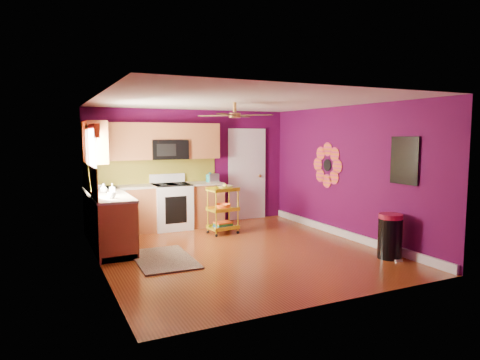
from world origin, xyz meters
TOP-DOWN VIEW (x-y plane):
  - ground at (0.00, 0.00)m, footprint 5.00×5.00m
  - room_envelope at (0.03, 0.00)m, footprint 4.54×5.04m
  - lower_cabinets at (-1.35, 1.82)m, footprint 2.81×2.31m
  - electric_range at (-0.55, 2.17)m, footprint 0.76×0.66m
  - upper_cabinetry at (-1.24, 2.17)m, footprint 2.80×2.30m
  - left_window at (-2.22, 1.05)m, footprint 0.08×1.35m
  - panel_door at (1.35, 2.47)m, footprint 0.95×0.11m
  - right_wall_art at (2.23, -0.34)m, footprint 0.04×2.74m
  - ceiling_fan at (0.00, 0.20)m, footprint 1.01×1.01m
  - shag_rug at (-1.30, 0.04)m, footprint 0.90×1.43m
  - rolling_cart at (0.25, 1.29)m, footprint 0.60×0.47m
  - trash_can at (1.96, -1.41)m, footprint 0.38×0.41m
  - teal_kettle at (0.34, 2.23)m, footprint 0.18×0.18m
  - toaster at (0.40, 2.19)m, footprint 0.22×0.15m
  - soap_bottle_a at (-1.89, 1.11)m, footprint 0.08×0.09m
  - soap_bottle_b at (-2.00, 1.39)m, footprint 0.13×0.13m
  - counter_dish at (-2.00, 2.05)m, footprint 0.25×0.25m
  - counter_cup at (-1.98, 0.62)m, footprint 0.13×0.13m

SIDE VIEW (x-z plane):
  - ground at x=0.00m, z-range 0.00..0.00m
  - shag_rug at x=-1.30m, z-range 0.00..0.02m
  - trash_can at x=1.96m, z-range 0.00..0.71m
  - lower_cabinets at x=-1.35m, z-range -0.04..0.90m
  - electric_range at x=-0.55m, z-range -0.08..1.05m
  - rolling_cart at x=0.25m, z-range 0.01..1.02m
  - counter_dish at x=-2.00m, z-range 0.94..1.00m
  - counter_cup at x=-1.98m, z-range 0.94..1.04m
  - soap_bottle_b at x=-2.00m, z-range 0.94..1.10m
  - teal_kettle at x=0.34m, z-range 0.92..1.13m
  - panel_door at x=1.35m, z-range -0.05..2.10m
  - toaster at x=0.40m, z-range 0.94..1.12m
  - soap_bottle_a at x=-1.89m, z-range 0.94..1.13m
  - right_wall_art at x=2.23m, z-range 0.92..1.96m
  - room_envelope at x=0.03m, z-range 0.37..2.89m
  - left_window at x=-2.22m, z-range 1.20..2.28m
  - upper_cabinetry at x=-1.24m, z-range 1.17..2.43m
  - ceiling_fan at x=0.00m, z-range 2.16..2.42m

